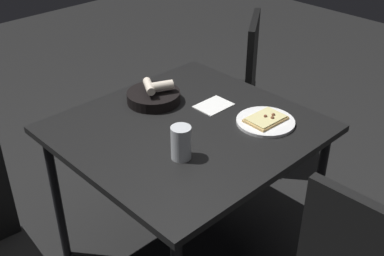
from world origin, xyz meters
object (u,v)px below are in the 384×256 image
dining_table (187,139)px  bread_basket (154,96)px  chair_far (232,83)px  pizza_plate (266,121)px  beer_glass (181,145)px

dining_table → bread_basket: 0.28m
bread_basket → chair_far: bearing=-165.9°
chair_far → bread_basket: bearing=14.1°
pizza_plate → beer_glass: (0.43, -0.06, 0.05)m
pizza_plate → chair_far: chair_far is taller
dining_table → bread_basket: (-0.04, -0.26, 0.10)m
chair_far → beer_glass: bearing=31.9°
bread_basket → chair_far: size_ratio=0.26×
pizza_plate → beer_glass: beer_glass is taller
dining_table → pizza_plate: (-0.26, 0.22, 0.08)m
chair_far → dining_table: bearing=29.6°
dining_table → beer_glass: beer_glass is taller
beer_glass → chair_far: chair_far is taller
dining_table → chair_far: (-0.80, -0.45, -0.16)m
pizza_plate → bread_basket: (0.22, -0.48, 0.02)m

